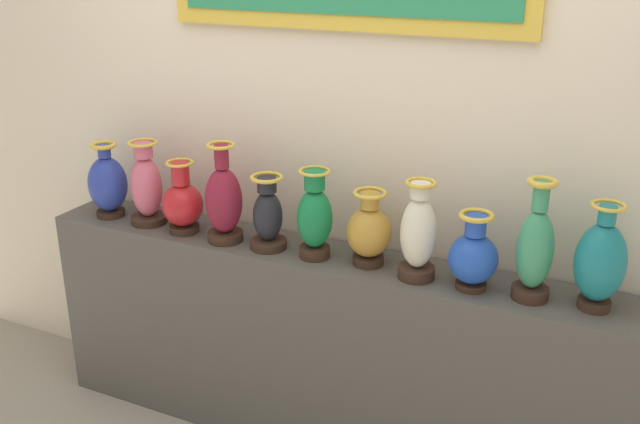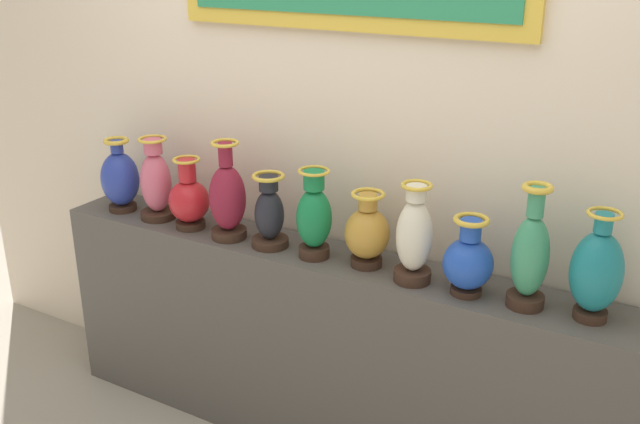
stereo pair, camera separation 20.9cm
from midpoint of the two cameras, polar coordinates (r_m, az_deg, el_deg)
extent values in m
cube|color=#4C4742|center=(3.10, 1.96, -10.97)|extent=(2.52, 0.31, 0.90)
cube|color=beige|center=(2.87, 4.31, 10.62)|extent=(4.54, 0.10, 3.16)
cylinder|color=#382319|center=(3.44, -13.69, 0.36)|extent=(0.13, 0.13, 0.03)
ellipsoid|color=#263899|center=(3.39, -13.89, 2.55)|extent=(0.17, 0.17, 0.25)
cylinder|color=#263899|center=(3.35, -14.12, 5.02)|extent=(0.06, 0.06, 0.06)
torus|color=gold|center=(3.34, -14.16, 5.48)|extent=(0.11, 0.11, 0.02)
cylinder|color=#382319|center=(3.30, -10.93, -0.20)|extent=(0.16, 0.16, 0.03)
ellipsoid|color=#CC5972|center=(3.25, -11.11, 2.28)|extent=(0.14, 0.14, 0.27)
cylinder|color=#CC5972|center=(3.21, -11.31, 5.10)|extent=(0.08, 0.08, 0.06)
torus|color=gold|center=(3.20, -11.35, 5.66)|extent=(0.13, 0.13, 0.01)
cylinder|color=#382319|center=(3.17, -8.37, -0.98)|extent=(0.13, 0.13, 0.03)
ellipsoid|color=red|center=(3.13, -8.47, 0.84)|extent=(0.18, 0.18, 0.18)
cylinder|color=red|center=(3.09, -8.61, 3.26)|extent=(0.08, 0.08, 0.09)
torus|color=gold|center=(3.07, -8.65, 4.10)|extent=(0.12, 0.12, 0.01)
cylinder|color=#382319|center=(3.04, -5.28, -1.72)|extent=(0.15, 0.15, 0.04)
ellipsoid|color=maroon|center=(2.99, -5.37, 1.09)|extent=(0.15, 0.15, 0.28)
cylinder|color=maroon|center=(2.93, -5.50, 4.54)|extent=(0.06, 0.06, 0.10)
torus|color=gold|center=(2.92, -5.53, 5.44)|extent=(0.12, 0.12, 0.01)
cylinder|color=#382319|center=(2.95, -1.96, -2.42)|extent=(0.15, 0.15, 0.03)
ellipsoid|color=black|center=(2.91, -1.99, -0.23)|extent=(0.12, 0.12, 0.21)
cylinder|color=black|center=(2.86, -2.03, 2.26)|extent=(0.08, 0.08, 0.06)
torus|color=gold|center=(2.85, -2.03, 2.83)|extent=(0.13, 0.13, 0.02)
cylinder|color=#382319|center=(2.85, 1.63, -3.17)|extent=(0.12, 0.12, 0.04)
ellipsoid|color=#14723D|center=(2.80, 1.66, -0.52)|extent=(0.14, 0.14, 0.24)
cylinder|color=#14723D|center=(2.74, 1.69, 2.52)|extent=(0.08, 0.08, 0.07)
torus|color=gold|center=(2.73, 1.70, 3.24)|extent=(0.12, 0.12, 0.01)
cylinder|color=#382319|center=(2.79, 5.84, -3.93)|extent=(0.12, 0.12, 0.04)
ellipsoid|color=#B27F2D|center=(2.75, 5.93, -1.74)|extent=(0.17, 0.17, 0.20)
cylinder|color=#B27F2D|center=(2.70, 6.03, 0.78)|extent=(0.07, 0.07, 0.06)
torus|color=gold|center=(2.69, 6.05, 1.38)|extent=(0.13, 0.13, 0.02)
cylinder|color=#382319|center=(2.69, 9.54, -5.01)|extent=(0.14, 0.14, 0.04)
ellipsoid|color=beige|center=(2.63, 9.75, -1.91)|extent=(0.13, 0.13, 0.27)
cylinder|color=beige|center=(2.57, 9.97, 1.46)|extent=(0.07, 0.07, 0.06)
torus|color=gold|center=(2.56, 10.01, 2.06)|extent=(0.11, 0.11, 0.02)
cylinder|color=#382319|center=(2.64, 13.73, -6.08)|extent=(0.11, 0.11, 0.03)
ellipsoid|color=#1E47B2|center=(2.60, 13.93, -4.03)|extent=(0.18, 0.18, 0.18)
cylinder|color=#1E47B2|center=(2.55, 14.18, -1.42)|extent=(0.07, 0.07, 0.07)
torus|color=gold|center=(2.54, 14.25, -0.65)|extent=(0.13, 0.13, 0.02)
cylinder|color=#382319|center=(2.61, 18.18, -6.70)|extent=(0.13, 0.13, 0.04)
ellipsoid|color=#388C60|center=(2.54, 18.59, -3.39)|extent=(0.13, 0.13, 0.29)
cylinder|color=#388C60|center=(2.47, 19.11, 0.71)|extent=(0.06, 0.06, 0.10)
torus|color=gold|center=(2.46, 19.24, 1.80)|extent=(0.10, 0.10, 0.02)
cylinder|color=#382319|center=(2.61, 22.80, -7.51)|extent=(0.11, 0.11, 0.03)
ellipsoid|color=#19727A|center=(2.54, 23.29, -4.41)|extent=(0.17, 0.17, 0.28)
cylinder|color=#19727A|center=(2.48, 23.85, -0.84)|extent=(0.06, 0.06, 0.06)
torus|color=gold|center=(2.47, 23.95, -0.15)|extent=(0.11, 0.11, 0.01)
camera|label=1|loc=(0.10, -87.88, 0.81)|focal=40.36mm
camera|label=2|loc=(0.10, 92.12, -0.81)|focal=40.36mm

